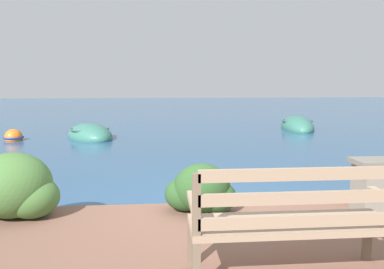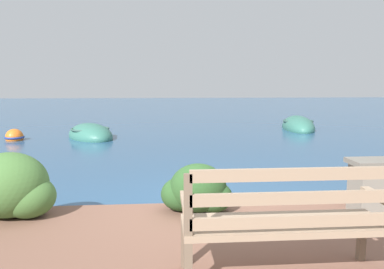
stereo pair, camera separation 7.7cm
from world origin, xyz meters
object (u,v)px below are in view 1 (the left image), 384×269
park_bench (293,219)px  rowboat_mid (297,127)px  rowboat_nearest (90,136)px  mooring_buoy (14,138)px

park_bench → rowboat_mid: size_ratio=0.53×
park_bench → rowboat_nearest: size_ratio=0.64×
rowboat_mid → park_bench: bearing=-10.7°
park_bench → rowboat_mid: bearing=63.2°
mooring_buoy → park_bench: bearing=-58.9°
rowboat_nearest → rowboat_mid: 7.69m
park_bench → mooring_buoy: park_bench is taller
rowboat_mid → mooring_buoy: 9.94m
rowboat_mid → mooring_buoy: rowboat_mid is taller
mooring_buoy → rowboat_mid: bearing=12.2°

